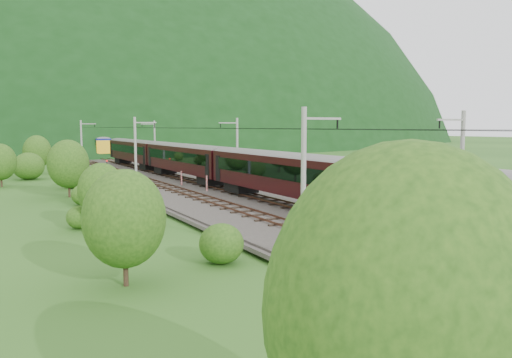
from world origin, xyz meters
TOP-DOWN VIEW (x-y plane):
  - ground at (0.00, 0.00)m, footprint 600.00×600.00m
  - railbed at (0.00, 10.00)m, footprint 14.00×220.00m
  - track_left at (-2.40, 10.00)m, footprint 2.40×220.00m
  - track_right at (2.40, 10.00)m, footprint 2.40×220.00m
  - catenary_left at (-6.12, 32.00)m, footprint 2.54×192.28m
  - catenary_right at (6.12, 32.00)m, footprint 2.54×192.28m
  - overhead_wires at (0.00, 10.00)m, footprint 4.83×198.00m
  - mountain_main at (0.00, 260.00)m, footprint 504.00×360.00m
  - train at (2.40, 27.24)m, footprint 3.16×149.71m
  - hazard_post_near at (-0.07, 34.36)m, footprint 0.18×0.18m
  - hazard_post_far at (0.32, 27.74)m, footprint 0.18×0.18m
  - signal at (-4.16, 55.15)m, footprint 0.21×0.21m
  - vegetation_left at (-14.13, 10.71)m, footprint 12.22×143.29m
  - vegetation_right at (13.33, 16.96)m, footprint 5.99×100.50m

SIDE VIEW (x-z plane):
  - ground at x=0.00m, z-range 0.00..0.00m
  - mountain_main at x=0.00m, z-range -122.00..122.00m
  - railbed at x=0.00m, z-range 0.00..0.30m
  - track_left at x=-2.40m, z-range 0.24..0.51m
  - track_right at x=2.40m, z-range 0.24..0.51m
  - hazard_post_near at x=-0.07m, z-range 0.30..1.98m
  - hazard_post_far at x=0.32m, z-range 0.30..2.01m
  - vegetation_right at x=13.33m, z-range -0.19..2.84m
  - signal at x=-4.16m, z-range 0.46..2.35m
  - vegetation_left at x=-14.13m, z-range -0.78..6.30m
  - train at x=2.40m, z-range 0.96..6.46m
  - catenary_left at x=-6.12m, z-range 0.50..8.50m
  - catenary_right at x=6.12m, z-range 0.50..8.50m
  - overhead_wires at x=0.00m, z-range 7.08..7.12m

